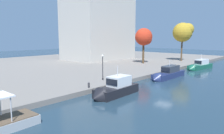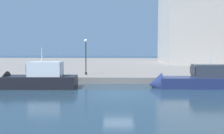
% 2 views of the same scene
% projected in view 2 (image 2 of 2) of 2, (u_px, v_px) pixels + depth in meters
% --- Properties ---
extents(ground_plane, '(220.00, 220.00, 0.00)m').
position_uv_depth(ground_plane, '(118.00, 94.00, 21.49)').
color(ground_plane, '#1E3342').
extents(dock_promenade, '(120.00, 55.00, 0.67)m').
position_uv_depth(dock_promenade, '(119.00, 65.00, 54.98)').
color(dock_promenade, slate).
rests_on(dock_promenade, ground_plane).
extents(motor_yacht_1, '(7.90, 2.72, 4.71)m').
position_uv_depth(motor_yacht_1, '(35.00, 80.00, 24.69)').
color(motor_yacht_1, black).
rests_on(motor_yacht_1, ground_plane).
extents(motor_yacht_2, '(10.21, 2.40, 4.22)m').
position_uv_depth(motor_yacht_2, '(202.00, 81.00, 24.80)').
color(motor_yacht_2, navy).
rests_on(motor_yacht_2, ground_plane).
extents(mooring_bollard_0, '(0.31, 0.31, 0.79)m').
position_uv_depth(mooring_bollard_0, '(36.00, 73.00, 28.45)').
color(mooring_bollard_0, '#2D2D33').
rests_on(mooring_bollard_0, dock_promenade).
extents(lamp_post, '(0.37, 0.37, 4.23)m').
position_uv_depth(lamp_post, '(86.00, 54.00, 30.55)').
color(lamp_post, black).
rests_on(lamp_post, dock_promenade).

